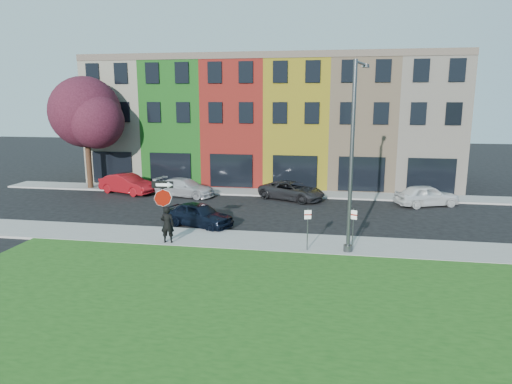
% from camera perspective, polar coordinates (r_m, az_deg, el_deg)
% --- Properties ---
extents(ground, '(120.00, 120.00, 0.00)m').
position_cam_1_polar(ground, '(19.97, 0.80, -9.01)').
color(ground, black).
rests_on(ground, ground).
extents(sidewalk_near, '(40.00, 3.00, 0.12)m').
position_cam_1_polar(sidewalk_near, '(22.59, 7.04, -6.47)').
color(sidewalk_near, gray).
rests_on(sidewalk_near, ground).
extents(sidewalk_far, '(40.00, 2.40, 0.12)m').
position_cam_1_polar(sidewalk_far, '(34.69, -0.28, -0.03)').
color(sidewalk_far, gray).
rests_on(sidewalk_far, ground).
extents(rowhouse_block, '(30.00, 10.12, 10.00)m').
position_cam_1_polar(rowhouse_block, '(40.07, 1.97, 8.63)').
color(rowhouse_block, beige).
rests_on(rowhouse_block, ground).
extents(stop_sign, '(1.05, 0.17, 3.03)m').
position_cam_1_polar(stop_sign, '(22.46, -11.55, -0.85)').
color(stop_sign, black).
rests_on(stop_sign, sidewalk_near).
extents(man, '(0.79, 0.63, 1.80)m').
position_cam_1_polar(man, '(22.64, -11.02, -4.02)').
color(man, black).
rests_on(man, sidewalk_near).
extents(sedan_near, '(4.42, 5.17, 1.38)m').
position_cam_1_polar(sedan_near, '(25.67, -7.14, -2.81)').
color(sedan_near, black).
rests_on(sedan_near, ground).
extents(parked_car_red, '(4.47, 5.54, 1.49)m').
position_cam_1_polar(parked_car_red, '(35.73, -15.80, 0.99)').
color(parked_car_red, maroon).
rests_on(parked_car_red, ground).
extents(parked_car_silver, '(3.74, 5.31, 1.32)m').
position_cam_1_polar(parked_car_silver, '(33.81, -8.89, 0.56)').
color(parked_car_silver, '#A9A8AD').
rests_on(parked_car_silver, ground).
extents(parked_car_dark, '(5.73, 6.36, 1.31)m').
position_cam_1_polar(parked_car_dark, '(32.36, 4.50, 0.17)').
color(parked_car_dark, black).
rests_on(parked_car_dark, ground).
extents(parked_car_white, '(4.56, 5.37, 1.44)m').
position_cam_1_polar(parked_car_white, '(32.43, 20.55, -0.40)').
color(parked_car_white, silver).
rests_on(parked_car_white, ground).
extents(street_lamp, '(0.94, 2.53, 8.56)m').
position_cam_1_polar(street_lamp, '(20.86, 11.98, 4.19)').
color(street_lamp, '#444749').
rests_on(street_lamp, sidewalk_near).
extents(parking_sign_a, '(0.32, 0.11, 1.98)m').
position_cam_1_polar(parking_sign_a, '(21.16, 6.47, -4.00)').
color(parking_sign_a, '#444749').
rests_on(parking_sign_a, sidewalk_near).
extents(parking_sign_b, '(0.31, 0.14, 2.04)m').
position_cam_1_polar(parking_sign_b, '(21.24, 12.04, -4.02)').
color(parking_sign_b, '#444749').
rests_on(parking_sign_b, sidewalk_near).
extents(tree_purple, '(6.50, 5.69, 8.63)m').
position_cam_1_polar(tree_purple, '(37.92, -20.38, 9.14)').
color(tree_purple, black).
rests_on(tree_purple, sidewalk_far).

